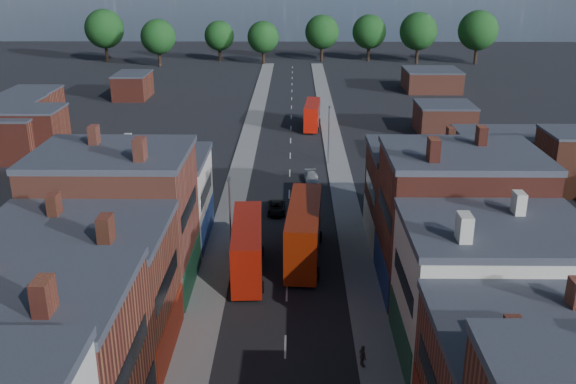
{
  "coord_description": "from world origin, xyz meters",
  "views": [
    {
      "loc": [
        0.61,
        -23.63,
        26.26
      ],
      "look_at": [
        0.0,
        34.03,
        5.36
      ],
      "focal_mm": 40.0,
      "sensor_mm": 36.0,
      "label": 1
    }
  ],
  "objects_px": {
    "bus_2": "(312,114)",
    "ped_3": "(363,356)",
    "bus_1": "(304,231)",
    "car_2": "(276,208)",
    "car_3": "(312,178)",
    "bus_0": "(247,247)"
  },
  "relations": [
    {
      "from": "bus_1",
      "to": "bus_2",
      "type": "height_order",
      "value": "bus_1"
    },
    {
      "from": "bus_2",
      "to": "ped_3",
      "type": "bearing_deg",
      "value": -84.01
    },
    {
      "from": "bus_2",
      "to": "car_3",
      "type": "distance_m",
      "value": 27.9
    },
    {
      "from": "ped_3",
      "to": "bus_1",
      "type": "bearing_deg",
      "value": -7.17
    },
    {
      "from": "bus_0",
      "to": "ped_3",
      "type": "distance_m",
      "value": 16.6
    },
    {
      "from": "car_2",
      "to": "ped_3",
      "type": "bearing_deg",
      "value": -77.48
    },
    {
      "from": "ped_3",
      "to": "bus_0",
      "type": "bearing_deg",
      "value": 12.38
    },
    {
      "from": "bus_1",
      "to": "ped_3",
      "type": "height_order",
      "value": "bus_1"
    },
    {
      "from": "bus_1",
      "to": "bus_2",
      "type": "relative_size",
      "value": 1.26
    },
    {
      "from": "car_2",
      "to": "ped_3",
      "type": "height_order",
      "value": "ped_3"
    },
    {
      "from": "bus_2",
      "to": "ped_3",
      "type": "distance_m",
      "value": 66.66
    },
    {
      "from": "car_2",
      "to": "car_3",
      "type": "distance_m",
      "value": 11.07
    },
    {
      "from": "bus_1",
      "to": "car_2",
      "type": "relative_size",
      "value": 3.0
    },
    {
      "from": "bus_0",
      "to": "bus_2",
      "type": "xyz_separation_m",
      "value": [
        7.0,
        52.65,
        -0.29
      ]
    },
    {
      "from": "car_3",
      "to": "ped_3",
      "type": "distance_m",
      "value": 38.87
    },
    {
      "from": "car_2",
      "to": "car_3",
      "type": "relative_size",
      "value": 0.99
    },
    {
      "from": "bus_2",
      "to": "car_3",
      "type": "relative_size",
      "value": 2.37
    },
    {
      "from": "car_2",
      "to": "car_3",
      "type": "height_order",
      "value": "car_3"
    },
    {
      "from": "car_3",
      "to": "ped_3",
      "type": "relative_size",
      "value": 2.63
    },
    {
      "from": "bus_1",
      "to": "car_2",
      "type": "distance_m",
      "value": 12.15
    },
    {
      "from": "bus_0",
      "to": "bus_2",
      "type": "distance_m",
      "value": 53.12
    },
    {
      "from": "bus_0",
      "to": "car_2",
      "type": "bearing_deg",
      "value": 78.73
    }
  ]
}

